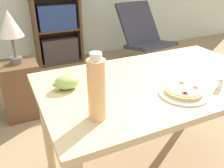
% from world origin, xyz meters
% --- Properties ---
extents(dining_table, '(1.35, 0.80, 0.74)m').
position_xyz_m(dining_table, '(0.08, -0.01, 0.65)').
color(dining_table, '#D1B27F').
rests_on(dining_table, ground_plane).
extents(pizza_on_plate, '(0.25, 0.25, 0.04)m').
position_xyz_m(pizza_on_plate, '(0.09, -0.22, 0.76)').
color(pizza_on_plate, white).
rests_on(pizza_on_plate, dining_table).
extents(grape_bunch, '(0.15, 0.10, 0.08)m').
position_xyz_m(grape_bunch, '(-0.42, 0.10, 0.78)').
color(grape_bunch, '#93BC5B').
rests_on(grape_bunch, dining_table).
extents(drink_bottle, '(0.08, 0.08, 0.29)m').
position_xyz_m(drink_bottle, '(-0.38, -0.23, 0.88)').
color(drink_bottle, '#EFB270').
rests_on(drink_bottle, dining_table).
extents(salt_shaker, '(0.03, 0.03, 0.06)m').
position_xyz_m(salt_shaker, '(0.31, -0.25, 0.77)').
color(salt_shaker, white).
rests_on(salt_shaker, dining_table).
extents(lounge_chair_far, '(0.62, 0.81, 0.88)m').
position_xyz_m(lounge_chair_far, '(1.13, 1.71, 0.29)').
color(lounge_chair_far, black).
rests_on(lounge_chair_far, ground_plane).
extents(bookshelf, '(0.67, 0.31, 1.48)m').
position_xyz_m(bookshelf, '(0.08, 2.44, 0.70)').
color(bookshelf, brown).
rests_on(bookshelf, ground_plane).
extents(side_table, '(0.34, 0.34, 0.54)m').
position_xyz_m(side_table, '(-0.61, 1.17, 0.27)').
color(side_table, brown).
rests_on(side_table, ground_plane).
extents(table_lamp, '(0.21, 0.21, 0.47)m').
position_xyz_m(table_lamp, '(-0.61, 1.17, 0.87)').
color(table_lamp, '#665B51').
rests_on(table_lamp, side_table).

